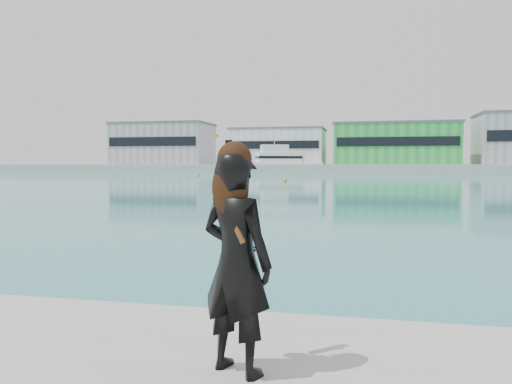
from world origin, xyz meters
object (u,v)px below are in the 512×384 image
buoy_far (199,176)px  buoy_extra (285,182)px  woman (236,256)px  motor_yacht (281,162)px

buoy_far → buoy_extra: (18.65, -20.50, 0.00)m
buoy_extra → woman: size_ratio=0.28×
motor_yacht → buoy_far: bearing=-126.8°
motor_yacht → buoy_extra: size_ratio=39.37×
motor_yacht → woman: bearing=-105.1°
motor_yacht → buoy_extra: 59.29m
motor_yacht → buoy_extra: (10.41, -58.31, -2.52)m
motor_yacht → buoy_far: size_ratio=39.37×
motor_yacht → buoy_far: motor_yacht is taller
motor_yacht → buoy_far: 38.78m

